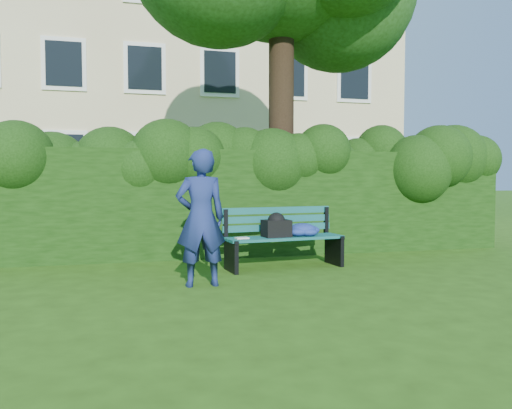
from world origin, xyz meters
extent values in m
plane|color=#294B11|center=(0.00, 0.00, 0.00)|extent=(80.00, 80.00, 0.00)
cube|color=#CDB78A|center=(0.00, 14.00, 6.00)|extent=(16.00, 8.00, 12.00)
cube|color=white|center=(-3.60, 9.98, 2.00)|extent=(1.30, 0.08, 1.60)
cube|color=black|center=(-3.60, 9.94, 2.00)|extent=(1.05, 0.04, 1.35)
cube|color=white|center=(-1.20, 9.98, 2.00)|extent=(1.30, 0.08, 1.60)
cube|color=black|center=(-1.20, 9.94, 2.00)|extent=(1.05, 0.04, 1.35)
cube|color=white|center=(1.20, 9.98, 2.00)|extent=(1.30, 0.08, 1.60)
cube|color=black|center=(1.20, 9.94, 2.00)|extent=(1.05, 0.04, 1.35)
cube|color=white|center=(3.60, 9.98, 2.00)|extent=(1.30, 0.08, 1.60)
cube|color=black|center=(3.60, 9.94, 2.00)|extent=(1.05, 0.04, 1.35)
cube|color=white|center=(6.00, 9.98, 2.00)|extent=(1.30, 0.08, 1.60)
cube|color=black|center=(6.00, 9.94, 2.00)|extent=(1.05, 0.04, 1.35)
cube|color=white|center=(-3.60, 9.98, 4.80)|extent=(1.30, 0.08, 1.60)
cube|color=black|center=(-3.60, 9.94, 4.80)|extent=(1.05, 0.04, 1.35)
cube|color=white|center=(-1.20, 9.98, 4.80)|extent=(1.30, 0.08, 1.60)
cube|color=black|center=(-1.20, 9.94, 4.80)|extent=(1.05, 0.04, 1.35)
cube|color=white|center=(1.20, 9.98, 4.80)|extent=(1.30, 0.08, 1.60)
cube|color=black|center=(1.20, 9.94, 4.80)|extent=(1.05, 0.04, 1.35)
cube|color=white|center=(3.60, 9.98, 4.80)|extent=(1.30, 0.08, 1.60)
cube|color=black|center=(3.60, 9.94, 4.80)|extent=(1.05, 0.04, 1.35)
cube|color=white|center=(6.00, 9.98, 4.80)|extent=(1.30, 0.08, 1.60)
cube|color=black|center=(6.00, 9.94, 4.80)|extent=(1.05, 0.04, 1.35)
cube|color=black|center=(0.00, 2.20, 0.90)|extent=(10.00, 1.00, 1.80)
cylinder|color=black|center=(0.95, 2.42, 2.65)|extent=(0.46, 0.46, 5.30)
cube|color=#0F4E4C|center=(0.47, 0.47, 0.45)|extent=(1.76, 0.29, 0.04)
cube|color=#0F4E4C|center=(0.46, 0.59, 0.45)|extent=(1.76, 0.29, 0.04)
cube|color=#0F4E4C|center=(0.44, 0.70, 0.45)|extent=(1.76, 0.29, 0.04)
cube|color=#0F4E4C|center=(0.43, 0.82, 0.45)|extent=(1.76, 0.29, 0.04)
cube|color=#0F4E4C|center=(0.42, 0.90, 0.58)|extent=(1.76, 0.23, 0.10)
cube|color=#0F4E4C|center=(0.42, 0.91, 0.71)|extent=(1.76, 0.23, 0.10)
cube|color=#0F4E4C|center=(0.42, 0.92, 0.84)|extent=(1.76, 0.23, 0.10)
cube|color=black|center=(-0.38, 0.55, 0.22)|extent=(0.11, 0.50, 0.44)
cube|color=black|center=(-0.41, 0.81, 0.65)|extent=(0.07, 0.07, 0.45)
cube|color=black|center=(-0.37, 0.50, 0.44)|extent=(0.11, 0.42, 0.05)
cube|color=black|center=(1.28, 0.74, 0.22)|extent=(0.11, 0.50, 0.44)
cube|color=black|center=(1.25, 0.99, 0.65)|extent=(0.07, 0.07, 0.45)
cube|color=black|center=(1.28, 0.69, 0.44)|extent=(0.11, 0.42, 0.05)
cube|color=white|center=(-0.23, 0.52, 0.48)|extent=(0.19, 0.15, 0.02)
cube|color=black|center=(0.32, 0.63, 0.59)|extent=(0.42, 0.33, 0.25)
imported|color=navy|center=(-0.93, -0.27, 0.84)|extent=(0.63, 0.43, 1.68)
camera|label=1|loc=(-1.80, -6.33, 1.33)|focal=35.00mm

